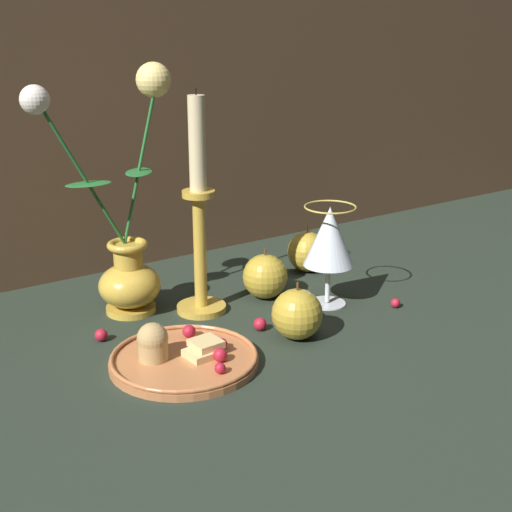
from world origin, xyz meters
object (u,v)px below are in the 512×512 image
Objects in this scene: plate_with_pastries at (181,356)px; apple_near_glass at (297,314)px; vase at (127,242)px; wine_glass at (329,240)px; apple_at_table_edge at (265,276)px; candlestick at (199,222)px; apple_beside_vase at (308,252)px.

apple_near_glass reaches higher than plate_with_pastries.
vase reaches higher than apple_near_glass.
plate_with_pastries is at bearing -169.64° from wine_glass.
vase is at bearing 160.77° from apple_at_table_edge.
wine_glass reaches higher than apple_at_table_edge.
apple_near_glass is (0.07, -0.17, -0.11)m from candlestick.
apple_beside_vase is (0.35, -0.01, -0.08)m from vase.
vase is at bearing 178.46° from apple_beside_vase.
plate_with_pastries is 0.58× the size of candlestick.
apple_at_table_edge is at bearing 30.10° from plate_with_pastries.
apple_near_glass is 0.17m from apple_at_table_edge.
apple_at_table_edge is at bearing -155.44° from apple_beside_vase.
wine_glass is 0.16m from apple_near_glass.
apple_at_table_edge is at bearing -5.01° from candlestick.
plate_with_pastries is 0.23m from candlestick.
plate_with_pastries is 2.33× the size of apple_near_glass.
apple_beside_vase is (0.38, 0.20, 0.02)m from plate_with_pastries.
vase is 0.12m from candlestick.
vase is 2.32× the size of wine_glass.
apple_beside_vase reaches higher than plate_with_pastries.
plate_with_pastries is 0.43m from apple_beside_vase.
apple_near_glass is at bearing -68.76° from candlestick.
plate_with_pastries is 1.22× the size of wine_glass.
wine_glass is at bearing -49.68° from apple_at_table_edge.
wine_glass is (0.28, -0.16, -0.01)m from vase.
vase is 0.29m from apple_near_glass.
candlestick reaches higher than apple_at_table_edge.
plate_with_pastries is 0.32m from wine_glass.
apple_near_glass is (-0.12, -0.08, -0.07)m from wine_glass.
wine_glass is at bearing 32.09° from apple_near_glass.
candlestick is (-0.19, 0.09, 0.04)m from wine_glass.
plate_with_pastries is at bearing 173.55° from apple_near_glass.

